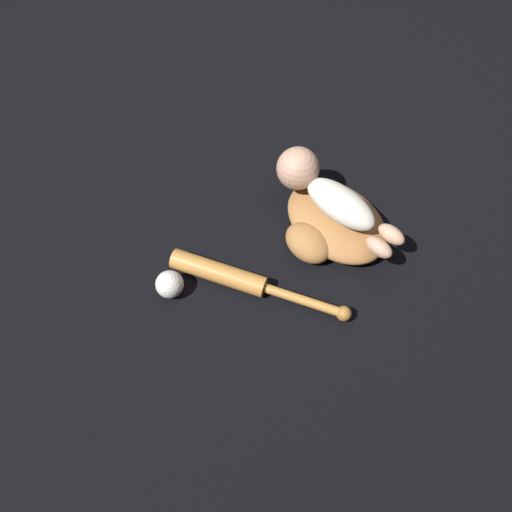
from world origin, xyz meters
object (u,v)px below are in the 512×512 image
Objects in this scene: baby_figure at (324,190)px; baseball_bat at (237,279)px; baseball_glove at (332,224)px; baseball at (170,284)px.

baby_figure reaches higher than baseball_bat.
baseball_glove reaches higher than baseball_bat.
baby_figure is at bearing -34.44° from baseball_glove.
baseball_glove reaches higher than baseball.
baseball is (0.14, 0.10, 0.01)m from baseball_bat.
baby_figure is 0.82× the size of baseball_bat.
baseball_glove is 0.76× the size of baseball_bat.
baseball_bat is (0.10, 0.29, -0.10)m from baby_figure.
baseball_bat is at bearing 59.93° from baseball_glove.
baseball reaches higher than baseball_bat.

